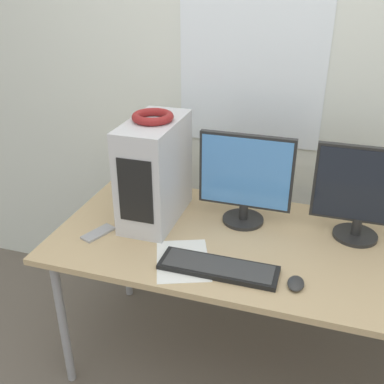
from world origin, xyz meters
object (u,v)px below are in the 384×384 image
monitor_main (245,178)px  monitor_right_near (363,192)px  pc_tower (155,171)px  headphones (153,117)px  keyboard (218,268)px  cell_phone (98,233)px  mouse (296,283)px

monitor_main → monitor_right_near: size_ratio=1.01×
pc_tower → headphones: (0.00, 0.00, 0.25)m
pc_tower → keyboard: 0.55m
pc_tower → cell_phone: (-0.19, -0.23, -0.23)m
headphones → cell_phone: headphones is taller
keyboard → mouse: mouse is taller
monitor_right_near → cell_phone: bearing=-163.7°
cell_phone → mouse: bearing=14.7°
keyboard → mouse: 0.30m
mouse → monitor_right_near: bearing=63.4°
headphones → mouse: size_ratio=1.93×
pc_tower → monitor_main: (0.40, 0.08, -0.01)m
pc_tower → monitor_right_near: size_ratio=1.12×
headphones → keyboard: (0.39, -0.32, -0.48)m
pc_tower → headphones: headphones is taller
monitor_main → monitor_right_near: monitor_main is taller
monitor_main → cell_phone: monitor_main is taller
headphones → mouse: bearing=-25.8°
pc_tower → monitor_right_near: 0.91m
headphones → keyboard: headphones is taller
mouse → keyboard: bearing=178.2°
monitor_main → pc_tower: bearing=-168.6°
headphones → mouse: headphones is taller
headphones → cell_phone: bearing=-130.1°
mouse → headphones: bearing=154.2°
keyboard → mouse: (0.30, -0.01, 0.00)m
monitor_right_near → keyboard: size_ratio=0.90×
headphones → cell_phone: size_ratio=1.09×
headphones → monitor_main: size_ratio=0.43×
headphones → monitor_main: 0.49m
keyboard → monitor_main: bearing=88.0°
keyboard → mouse: bearing=-1.8°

